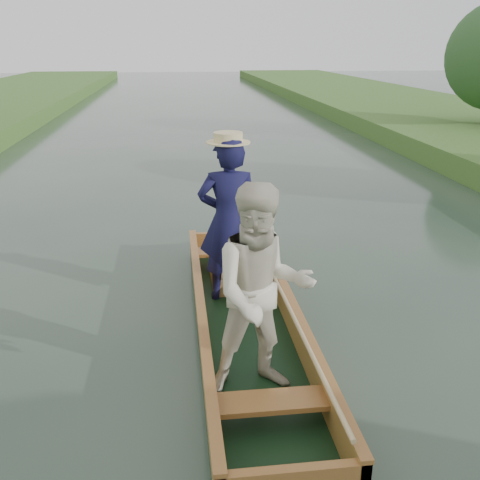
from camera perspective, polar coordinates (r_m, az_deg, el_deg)
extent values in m
plane|color=#283D30|center=(6.20, 0.68, -10.20)|extent=(120.00, 120.00, 0.00)
cube|color=black|center=(6.18, 0.68, -9.88)|extent=(1.10, 5.00, 0.08)
cube|color=olive|center=(6.04, -4.16, -8.51)|extent=(0.08, 5.00, 0.32)
cube|color=olive|center=(6.16, 5.44, -7.94)|extent=(0.08, 5.00, 0.32)
cube|color=olive|center=(8.31, -1.55, -0.18)|extent=(1.10, 0.08, 0.32)
cube|color=olive|center=(5.96, -4.21, -6.99)|extent=(0.10, 5.00, 0.04)
cube|color=olive|center=(6.08, 5.50, -6.44)|extent=(0.10, 5.00, 0.04)
cube|color=olive|center=(7.77, -1.16, -1.20)|extent=(0.94, 0.30, 0.05)
cube|color=olive|center=(4.71, 3.38, -16.84)|extent=(0.94, 0.30, 0.05)
imported|color=#121137|center=(6.52, -1.21, 2.08)|extent=(0.78, 0.54, 2.06)
cylinder|color=beige|center=(6.28, -1.28, 10.69)|extent=(0.52, 0.52, 0.12)
imported|color=beige|center=(4.75, 2.38, -5.57)|extent=(1.01, 0.82, 1.98)
cube|color=#995431|center=(7.28, 0.27, -3.65)|extent=(0.85, 0.90, 0.22)
sphere|color=tan|center=(7.14, 2.33, -2.36)|extent=(0.17, 0.17, 0.17)
sphere|color=tan|center=(7.09, 2.35, -1.41)|extent=(0.13, 0.13, 0.13)
sphere|color=tan|center=(7.06, 1.97, -1.00)|extent=(0.05, 0.05, 0.05)
sphere|color=tan|center=(7.07, 2.74, -0.96)|extent=(0.05, 0.05, 0.05)
sphere|color=tan|center=(7.04, 2.42, -1.66)|extent=(0.05, 0.05, 0.05)
sphere|color=tan|center=(7.11, 1.72, -2.25)|extent=(0.06, 0.06, 0.06)
sphere|color=tan|center=(7.13, 2.98, -2.19)|extent=(0.06, 0.06, 0.06)
sphere|color=tan|center=(7.14, 2.00, -3.01)|extent=(0.07, 0.07, 0.07)
sphere|color=tan|center=(7.15, 2.70, -2.97)|extent=(0.07, 0.07, 0.07)
cylinder|color=silver|center=(7.73, -3.49, -1.10)|extent=(0.07, 0.07, 0.01)
cylinder|color=silver|center=(7.72, -3.50, -0.82)|extent=(0.01, 0.01, 0.08)
ellipsoid|color=silver|center=(7.70, -3.51, -0.44)|extent=(0.09, 0.09, 0.05)
cylinder|color=tan|center=(5.90, 5.09, -6.87)|extent=(0.04, 4.51, 0.20)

